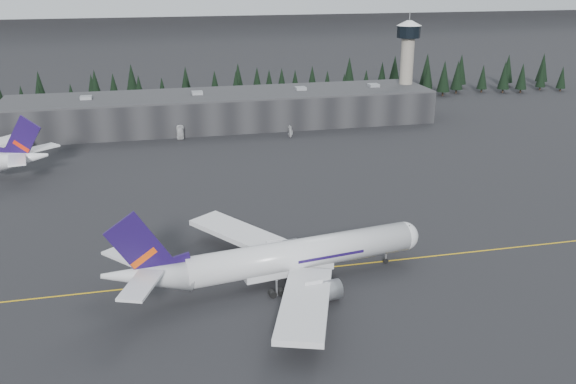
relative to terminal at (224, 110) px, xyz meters
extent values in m
plane|color=black|center=(0.00, -125.00, -6.30)|extent=(1400.00, 1400.00, 0.00)
cube|color=gold|center=(0.00, -127.00, -6.29)|extent=(400.00, 0.40, 0.02)
cube|color=black|center=(0.00, 0.00, -0.30)|extent=(160.00, 30.00, 12.00)
cube|color=#333335|center=(0.00, 0.00, 6.00)|extent=(160.00, 30.00, 0.60)
cylinder|color=gray|center=(75.00, 3.00, 9.70)|extent=(5.20, 5.20, 32.00)
cylinder|color=black|center=(75.00, 3.00, 26.95)|extent=(9.20, 9.20, 4.50)
cone|color=silver|center=(75.00, 3.00, 30.40)|extent=(10.00, 10.00, 2.00)
cube|color=black|center=(0.00, 37.00, 1.20)|extent=(360.00, 20.00, 15.00)
cylinder|color=silver|center=(-3.35, -130.71, -0.84)|extent=(46.02, 12.70, 5.95)
sphere|color=silver|center=(19.21, -127.30, -0.84)|extent=(5.95, 5.95, 5.95)
cone|color=silver|center=(-32.79, -135.16, 0.05)|extent=(17.37, 8.38, 8.62)
cube|color=silver|center=(-11.54, -116.40, -2.43)|extent=(22.94, 27.05, 2.54)
cylinder|color=#96999F|center=(-4.84, -120.90, -4.12)|extent=(6.94, 4.69, 3.77)
cube|color=silver|center=(-6.94, -146.81, -2.43)|extent=(16.72, 28.86, 2.54)
cylinder|color=#96999F|center=(-1.87, -140.52, -4.12)|extent=(6.94, 4.69, 3.77)
cube|color=#1B0E43|center=(-33.28, -135.23, 5.11)|extent=(12.50, 2.37, 14.78)
cube|color=#D6450C|center=(-33.08, -135.20, 3.62)|extent=(4.87, 1.27, 3.64)
cube|color=silver|center=(-35.64, -129.57, 1.44)|extent=(10.30, 11.32, 0.50)
cube|color=silver|center=(-33.86, -141.34, 1.44)|extent=(8.14, 11.79, 0.50)
cylinder|color=black|center=(15.29, -127.90, -4.81)|extent=(0.50, 0.50, 2.98)
cylinder|color=black|center=(-10.89, -127.34, -4.81)|extent=(0.50, 0.50, 2.98)
cylinder|color=black|center=(-9.55, -136.16, -4.81)|extent=(0.50, 0.50, 2.98)
cone|color=white|center=(-65.08, -52.65, 0.13)|extent=(17.91, 11.81, 8.73)
cube|color=#1D0E45|center=(-64.61, -52.83, 5.25)|extent=(12.02, 5.14, 14.96)
cube|color=red|center=(-64.80, -52.76, 3.75)|extent=(4.76, 2.32, 3.68)
cube|color=white|center=(-65.42, -58.99, 1.54)|extent=(6.09, 11.59, 0.50)
cube|color=white|center=(-60.99, -47.78, 1.54)|extent=(11.47, 10.41, 0.50)
imported|color=silver|center=(-18.23, -17.28, -5.56)|extent=(2.61, 5.42, 1.49)
imported|color=silver|center=(20.56, -22.60, -5.58)|extent=(4.31, 1.92, 1.44)
camera|label=1|loc=(-32.05, -239.86, 51.63)|focal=40.00mm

